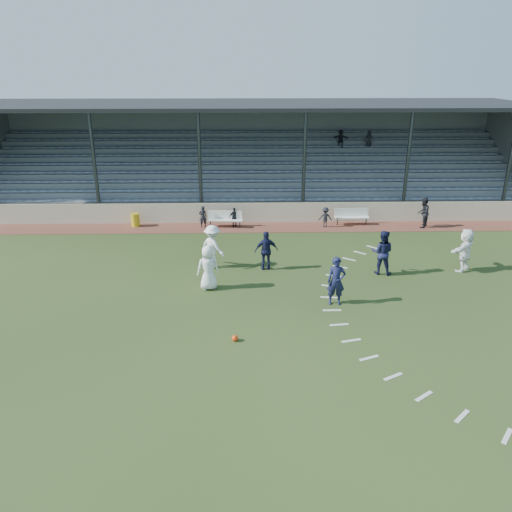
{
  "coord_description": "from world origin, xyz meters",
  "views": [
    {
      "loc": [
        -0.48,
        -16.98,
        8.75
      ],
      "look_at": [
        0.0,
        2.5,
        1.3
      ],
      "focal_mm": 35.0,
      "sensor_mm": 36.0,
      "label": 1
    }
  ],
  "objects_px": {
    "football": "(235,338)",
    "player_navy_lead": "(336,281)",
    "player_white_lead": "(208,268)",
    "bench_left": "(225,217)",
    "trash_bin": "(135,220)",
    "bench_right": "(352,215)",
    "official": "(423,213)"
  },
  "relations": [
    {
      "from": "football",
      "to": "player_navy_lead",
      "type": "height_order",
      "value": "player_navy_lead"
    },
    {
      "from": "football",
      "to": "player_white_lead",
      "type": "bearing_deg",
      "value": 105.12
    },
    {
      "from": "bench_left",
      "to": "player_white_lead",
      "type": "relative_size",
      "value": 1.07
    },
    {
      "from": "bench_left",
      "to": "player_navy_lead",
      "type": "xyz_separation_m",
      "value": [
        4.64,
        -10.08,
        0.38
      ]
    },
    {
      "from": "player_white_lead",
      "to": "football",
      "type": "bearing_deg",
      "value": 90.08
    },
    {
      "from": "trash_bin",
      "to": "bench_right",
      "type": "bearing_deg",
      "value": 0.37
    },
    {
      "from": "bench_left",
      "to": "player_white_lead",
      "type": "bearing_deg",
      "value": -86.36
    },
    {
      "from": "bench_right",
      "to": "player_navy_lead",
      "type": "height_order",
      "value": "player_navy_lead"
    },
    {
      "from": "player_navy_lead",
      "to": "official",
      "type": "bearing_deg",
      "value": 57.54
    },
    {
      "from": "trash_bin",
      "to": "player_navy_lead",
      "type": "xyz_separation_m",
      "value": [
        9.84,
        -10.32,
        0.57
      ]
    },
    {
      "from": "football",
      "to": "official",
      "type": "relative_size",
      "value": 0.12
    },
    {
      "from": "football",
      "to": "player_navy_lead",
      "type": "relative_size",
      "value": 0.11
    },
    {
      "from": "football",
      "to": "bench_left",
      "type": "bearing_deg",
      "value": 93.37
    },
    {
      "from": "bench_right",
      "to": "player_white_lead",
      "type": "bearing_deg",
      "value": -132.82
    },
    {
      "from": "bench_right",
      "to": "official",
      "type": "distance_m",
      "value": 4.01
    },
    {
      "from": "bench_left",
      "to": "player_white_lead",
      "type": "height_order",
      "value": "player_white_lead"
    },
    {
      "from": "trash_bin",
      "to": "football",
      "type": "relative_size",
      "value": 3.52
    },
    {
      "from": "trash_bin",
      "to": "official",
      "type": "height_order",
      "value": "official"
    },
    {
      "from": "bench_left",
      "to": "player_navy_lead",
      "type": "bearing_deg",
      "value": -58.94
    },
    {
      "from": "trash_bin",
      "to": "official",
      "type": "distance_m",
      "value": 16.57
    },
    {
      "from": "football",
      "to": "player_navy_lead",
      "type": "xyz_separation_m",
      "value": [
        3.88,
        2.74,
        0.86
      ]
    },
    {
      "from": "trash_bin",
      "to": "player_navy_lead",
      "type": "distance_m",
      "value": 14.28
    },
    {
      "from": "bench_right",
      "to": "player_navy_lead",
      "type": "bearing_deg",
      "value": -106.27
    },
    {
      "from": "football",
      "to": "official",
      "type": "height_order",
      "value": "official"
    },
    {
      "from": "bench_left",
      "to": "football",
      "type": "height_order",
      "value": "bench_left"
    },
    {
      "from": "bench_left",
      "to": "bench_right",
      "type": "distance_m",
      "value": 7.41
    },
    {
      "from": "official",
      "to": "football",
      "type": "bearing_deg",
      "value": -7.74
    },
    {
      "from": "bench_left",
      "to": "player_white_lead",
      "type": "distance_m",
      "value": 8.54
    },
    {
      "from": "trash_bin",
      "to": "football",
      "type": "height_order",
      "value": "trash_bin"
    },
    {
      "from": "trash_bin",
      "to": "player_navy_lead",
      "type": "height_order",
      "value": "player_navy_lead"
    },
    {
      "from": "official",
      "to": "player_navy_lead",
      "type": "bearing_deg",
      "value": -1.98
    },
    {
      "from": "football",
      "to": "player_white_lead",
      "type": "xyz_separation_m",
      "value": [
        -1.16,
        4.3,
        0.84
      ]
    }
  ]
}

